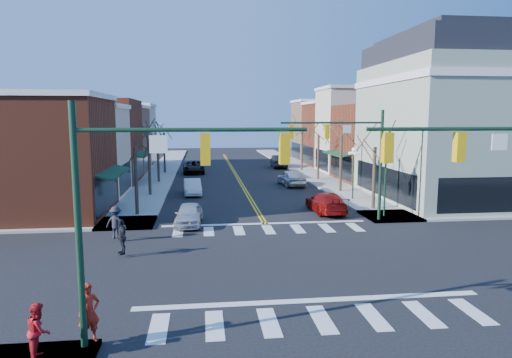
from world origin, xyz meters
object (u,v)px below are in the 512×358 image
object	(u,v)px
pedestrian_dark_b	(116,223)
pedestrian_dark_a	(122,237)
lamppost_midblock	(353,164)
car_right_far	(279,161)
pedestrian_red_a	(89,313)
car_right_mid	(291,178)
car_right_near	(326,202)
victorian_corner	(456,118)
pedestrian_red_b	(39,330)
car_left_mid	(192,187)
car_left_near	(189,214)
car_left_far	(194,167)
lamppost_corner	(385,174)

from	to	relation	value
pedestrian_dark_b	pedestrian_dark_a	bearing A→B (deg)	121.25
lamppost_midblock	pedestrian_dark_b	size ratio (longest dim) A/B	2.41
car_right_far	pedestrian_red_a	distance (m)	48.79
car_right_mid	pedestrian_dark_b	bearing A→B (deg)	48.22
lamppost_midblock	car_right_near	xyz separation A→B (m)	(-3.40, -4.25, -2.25)
victorian_corner	pedestrian_dark_b	size ratio (longest dim) A/B	7.92
victorian_corner	pedestrian_dark_b	xyz separation A→B (m)	(-25.14, -9.89, -5.61)
car_right_near	car_right_far	xyz separation A→B (m)	(1.51, 28.96, 0.13)
car_right_mid	pedestrian_dark_a	world-z (taller)	pedestrian_dark_a
car_right_mid	pedestrian_red_b	distance (m)	34.10
victorian_corner	pedestrian_dark_a	xyz separation A→B (m)	(-24.35, -12.79, -5.64)
lamppost_midblock	car_left_mid	world-z (taller)	lamppost_midblock
car_right_far	pedestrian_dark_b	distance (m)	38.14
car_left_near	car_left_mid	world-z (taller)	car_left_near
car_left_near	car_right_mid	xyz separation A→B (m)	(9.60, 15.51, 0.12)
car_right_mid	pedestrian_dark_b	xyz separation A→B (m)	(-13.44, -18.90, 0.24)
car_left_far	pedestrian_red_b	distance (m)	42.95
car_left_near	car_right_near	bearing A→B (deg)	19.50
car_left_mid	lamppost_corner	bearing A→B (deg)	-43.62
victorian_corner	car_right_near	xyz separation A→B (m)	(-11.70, -3.75, -5.94)
car_right_far	car_right_near	bearing A→B (deg)	88.99
car_left_near	car_left_mid	bearing A→B (deg)	93.54
lamppost_corner	pedestrian_red_a	world-z (taller)	lamppost_corner
car_right_near	car_right_far	distance (m)	29.00
car_left_far	pedestrian_dark_a	size ratio (longest dim) A/B	3.12
car_right_mid	car_right_near	bearing A→B (deg)	83.65
car_left_near	pedestrian_dark_a	distance (m)	7.00
pedestrian_red_a	pedestrian_red_b	bearing A→B (deg)	179.10
car_left_mid	car_right_near	size ratio (longest dim) A/B	0.84
car_left_mid	pedestrian_red_b	size ratio (longest dim) A/B	2.62
lamppost_corner	car_left_near	bearing A→B (deg)	-177.80
pedestrian_red_b	pedestrian_dark_b	size ratio (longest dim) A/B	0.87
car_left_far	car_right_near	distance (m)	26.06
victorian_corner	car_right_near	distance (m)	13.65
car_right_near	pedestrian_dark_a	bearing A→B (deg)	33.50
pedestrian_red_a	car_left_far	bearing A→B (deg)	52.91
lamppost_midblock	car_left_mid	xyz separation A→B (m)	(-13.00, 4.38, -2.28)
victorian_corner	pedestrian_dark_a	bearing A→B (deg)	-152.28
car_right_far	pedestrian_dark_b	world-z (taller)	pedestrian_dark_b
car_left_far	pedestrian_red_b	size ratio (longest dim) A/B	3.43
car_left_far	car_right_mid	bearing A→B (deg)	-51.38
car_right_near	pedestrian_dark_b	xyz separation A→B (m)	(-13.44, -6.13, 0.33)
car_right_far	lamppost_corner	bearing A→B (deg)	95.45
car_right_far	pedestrian_dark_a	bearing A→B (deg)	71.54
pedestrian_dark_a	car_left_near	bearing A→B (deg)	128.84
lamppost_midblock	car_left_far	size ratio (longest dim) A/B	0.80
lamppost_midblock	car_left_mid	bearing A→B (deg)	161.37
lamppost_corner	pedestrian_red_a	xyz separation A→B (m)	(-15.50, -15.65, -1.92)
pedestrian_red_b	lamppost_corner	bearing A→B (deg)	-57.75
car_left_far	pedestrian_dark_a	world-z (taller)	pedestrian_dark_a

